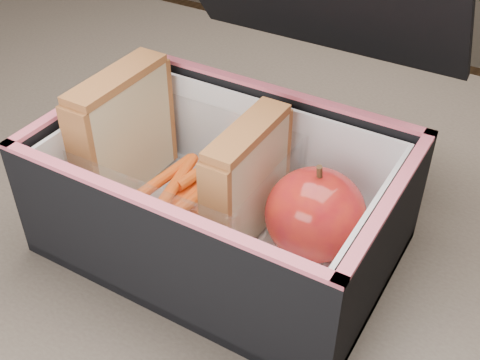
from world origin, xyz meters
name	(u,v)px	position (x,y,z in m)	size (l,w,h in m)	color
kitchen_table	(220,296)	(0.00, 0.00, 0.66)	(1.20, 0.80, 0.75)	brown
lunch_bag	(226,185)	(0.02, -0.01, 0.81)	(0.27, 0.29, 0.24)	black
plastic_tub	(184,176)	(-0.03, 0.00, 0.80)	(0.17, 0.12, 0.07)	white
sandwich_left	(124,133)	(-0.09, 0.00, 0.82)	(0.03, 0.10, 0.11)	#D3B38A
sandwich_right	(247,182)	(0.03, 0.00, 0.82)	(0.03, 0.09, 0.10)	#D3B38A
carrot_sticks	(191,187)	(-0.03, 0.00, 0.78)	(0.05, 0.13, 0.03)	#D04C1A
paper_napkin	(312,251)	(0.09, 0.00, 0.77)	(0.08, 0.08, 0.01)	white
red_apple	(315,214)	(0.09, 0.00, 0.81)	(0.08, 0.08, 0.08)	maroon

